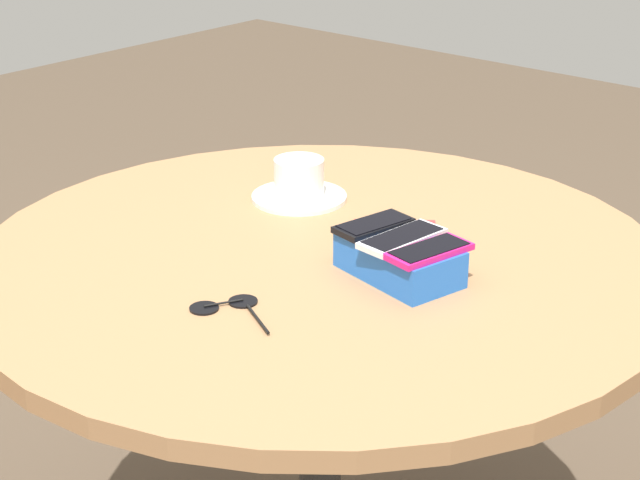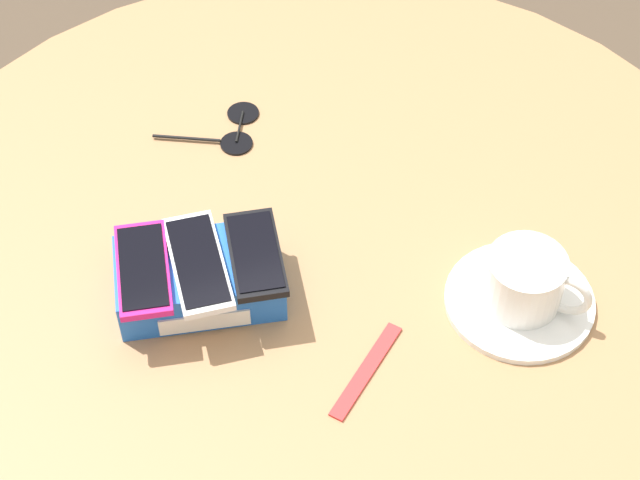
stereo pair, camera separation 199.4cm
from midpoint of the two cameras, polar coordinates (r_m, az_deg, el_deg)
name	(u,v)px [view 1 (the left image)]	position (r m, az deg, el deg)	size (l,w,h in m)	color
round_table	(320,325)	(1.13, -21.54, -33.54)	(1.06, 1.06, 0.77)	#2D2D2D
phone_box	(399,259)	(0.93, -17.46, -33.86)	(0.19, 0.14, 0.05)	blue
phone_magenta	(427,252)	(0.87, -16.15, -35.57)	(0.08, 0.13, 0.01)	#D11975
phone_white	(402,238)	(0.90, -17.41, -32.60)	(0.07, 0.14, 0.01)	silver
phone_black	(374,225)	(0.94, -19.09, -29.86)	(0.08, 0.13, 0.01)	black
saucer	(299,197)	(1.18, -20.24, -20.69)	(0.16, 0.16, 0.01)	white
coffee_cup	(299,176)	(1.15, -20.47, -19.25)	(0.10, 0.10, 0.06)	white
lanyard_strap	(395,222)	(1.06, -13.47, -25.61)	(0.13, 0.02, 0.00)	red
sunglasses	(228,306)	(0.99, -35.86, -35.79)	(0.14, 0.09, 0.01)	black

